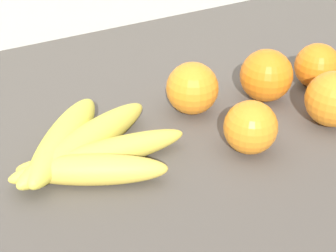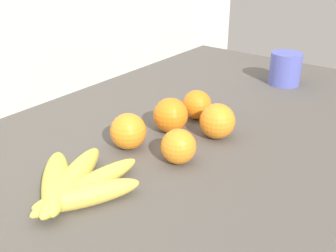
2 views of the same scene
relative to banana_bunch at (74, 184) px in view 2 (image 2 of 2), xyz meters
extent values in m
ellipsoid|color=#E4C44C|center=(-0.01, -0.04, 0.00)|extent=(0.17, 0.11, 0.04)
ellipsoid|color=#E2CB4C|center=(0.01, -0.02, 0.00)|extent=(0.22, 0.05, 0.04)
ellipsoid|color=#D8C94C|center=(0.01, 0.01, 0.00)|extent=(0.21, 0.13, 0.04)
ellipsoid|color=#E1D64C|center=(-0.01, 0.03, 0.00)|extent=(0.16, 0.17, 0.04)
sphere|color=orange|center=(0.32, -0.08, 0.02)|extent=(0.08, 0.08, 0.08)
sphere|color=orange|center=(0.29, 0.02, 0.02)|extent=(0.08, 0.08, 0.08)
sphere|color=orange|center=(0.38, 0.01, 0.01)|extent=(0.07, 0.07, 0.07)
sphere|color=orange|center=(0.18, 0.04, 0.02)|extent=(0.07, 0.07, 0.07)
sphere|color=orange|center=(0.19, -0.08, 0.01)|extent=(0.07, 0.07, 0.07)
cylinder|color=#565DBF|center=(0.74, -0.06, 0.03)|extent=(0.09, 0.09, 0.09)
camera|label=1|loc=(-0.14, -0.46, 0.34)|focal=51.70mm
camera|label=2|loc=(-0.34, -0.46, 0.37)|focal=42.63mm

